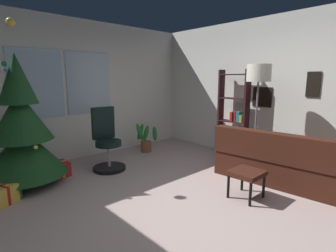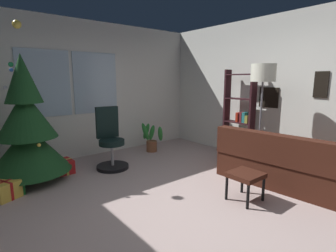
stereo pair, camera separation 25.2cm
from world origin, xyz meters
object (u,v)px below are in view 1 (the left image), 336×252
at_px(floor_lamp, 258,80).
at_px(potted_plant, 145,139).
at_px(footstool, 247,175).
at_px(holiday_tree, 22,133).
at_px(office_chair, 107,145).
at_px(couch, 294,163).
at_px(gift_box_green, 7,193).
at_px(gift_box_gold, 1,195).
at_px(gift_box_red, 59,169).
at_px(bookshelf, 233,119).

relative_size(floor_lamp, potted_plant, 2.80).
height_order(footstool, holiday_tree, holiday_tree).
distance_m(footstool, floor_lamp, 1.70).
distance_m(office_chair, potted_plant, 1.26).
bearing_deg(couch, gift_box_green, 146.87).
height_order(couch, footstool, couch).
distance_m(gift_box_gold, office_chair, 1.70).
height_order(couch, holiday_tree, holiday_tree).
xyz_separation_m(holiday_tree, floor_lamp, (3.08, -1.98, 0.75)).
bearing_deg(gift_box_red, gift_box_gold, -151.71).
relative_size(couch, office_chair, 1.85).
distance_m(office_chair, floor_lamp, 2.79).
xyz_separation_m(couch, holiday_tree, (-3.12, 2.65, 0.52)).
height_order(gift_box_green, office_chair, office_chair).
relative_size(gift_box_gold, office_chair, 0.36).
bearing_deg(bookshelf, holiday_tree, 160.38).
xyz_separation_m(couch, office_chair, (-1.88, 2.43, 0.15)).
xyz_separation_m(gift_box_red, bookshelf, (3.02, -1.30, 0.65)).
distance_m(couch, footstool, 1.12).
distance_m(bookshelf, potted_plant, 1.90).
bearing_deg(holiday_tree, couch, -40.25).
xyz_separation_m(gift_box_gold, floor_lamp, (3.49, -1.54, 1.44)).
bearing_deg(gift_box_gold, footstool, -39.78).
height_order(couch, bookshelf, bookshelf).
bearing_deg(gift_box_green, couch, -33.13).
bearing_deg(gift_box_green, potted_plant, 12.36).
bearing_deg(holiday_tree, bookshelf, -19.62).
bearing_deg(potted_plant, gift_box_red, -174.69).
distance_m(couch, gift_box_gold, 4.16).
height_order(holiday_tree, bookshelf, holiday_tree).
bearing_deg(potted_plant, footstool, -98.52).
distance_m(gift_box_red, potted_plant, 1.94).
height_order(holiday_tree, office_chair, holiday_tree).
height_order(holiday_tree, floor_lamp, holiday_tree).
relative_size(gift_box_green, potted_plant, 0.50).
bearing_deg(floor_lamp, office_chair, 136.03).
bearing_deg(gift_box_green, footstool, -41.41).
distance_m(gift_box_gold, potted_plant, 2.91).
bearing_deg(gift_box_red, floor_lamp, -38.10).
distance_m(footstool, bookshelf, 1.98).
xyz_separation_m(holiday_tree, bookshelf, (3.52, -1.26, -0.03)).
xyz_separation_m(holiday_tree, gift_box_green, (-0.34, -0.38, -0.69)).
bearing_deg(holiday_tree, office_chair, -9.69).
height_order(gift_box_gold, office_chair, office_chair).
relative_size(holiday_tree, floor_lamp, 1.32).
bearing_deg(gift_box_red, holiday_tree, -175.22).
distance_m(holiday_tree, office_chair, 1.32).
relative_size(couch, gift_box_red, 5.81).
relative_size(gift_box_gold, floor_lamp, 0.21).
xyz_separation_m(footstool, bookshelf, (1.50, 1.21, 0.45)).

